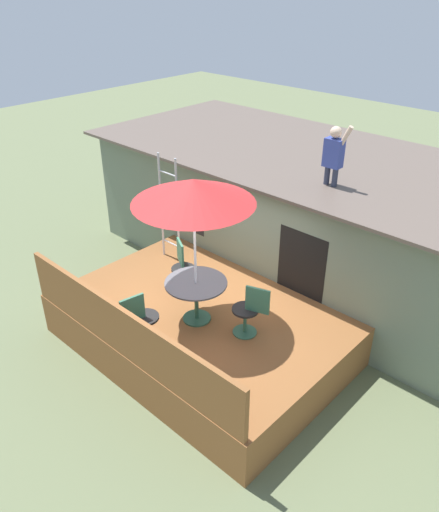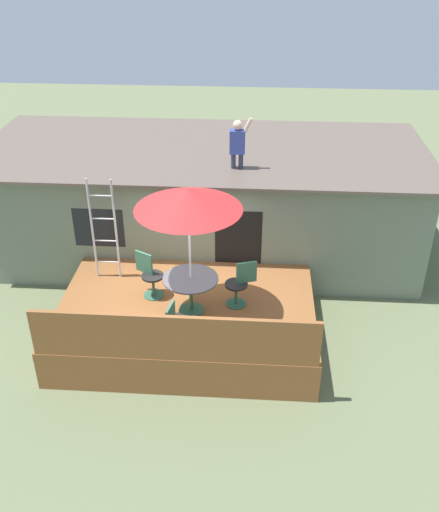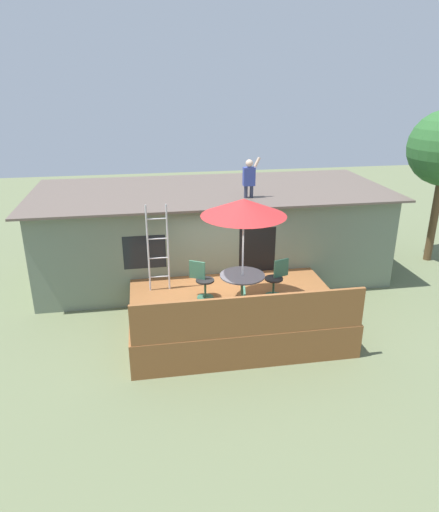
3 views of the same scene
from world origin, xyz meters
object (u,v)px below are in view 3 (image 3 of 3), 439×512
(patio_chair_right, at_px, (276,278))
(step_ladder, at_px, (158,248))
(patio_table, at_px, (242,281))
(patio_umbrella, at_px, (244,207))
(person_figure, at_px, (249,176))
(patio_chair_near, at_px, (244,307))
(patio_chair_left, at_px, (202,280))

(patio_chair_right, bearing_deg, step_ladder, -34.70)
(patio_table, height_order, patio_umbrella, patio_umbrella)
(person_figure, bearing_deg, patio_umbrella, -105.55)
(patio_chair_near, bearing_deg, patio_umbrella, 0.00)
(patio_table, bearing_deg, person_figure, 74.45)
(patio_umbrella, height_order, person_figure, person_figure)
(patio_table, relative_size, patio_chair_left, 1.13)
(patio_table, distance_m, patio_chair_left, 1.01)
(step_ladder, bearing_deg, patio_chair_near, -51.94)
(patio_chair_near, bearing_deg, step_ladder, 48.50)
(patio_umbrella, xyz_separation_m, patio_chair_right, (0.91, 0.30, -1.89))
(patio_umbrella, bearing_deg, patio_chair_left, 150.11)
(patio_chair_right, bearing_deg, patio_table, 0.00)
(person_figure, xyz_separation_m, patio_chair_left, (-1.61, -2.16, -2.02))
(patio_chair_near, bearing_deg, person_figure, -3.71)
(patio_chair_left, bearing_deg, person_figure, 83.24)
(patio_table, distance_m, step_ladder, 2.23)
(person_figure, xyz_separation_m, patio_chair_right, (0.17, -2.36, -2.02))
(patio_chair_near, bearing_deg, patio_table, 0.00)
(patio_chair_left, bearing_deg, patio_table, -0.00)
(patio_umbrella, distance_m, patio_chair_left, 2.14)
(patio_table, relative_size, patio_chair_near, 1.13)
(patio_chair_right, bearing_deg, person_figure, -104.32)
(step_ladder, distance_m, patio_chair_left, 1.33)
(step_ladder, xyz_separation_m, patio_chair_near, (1.67, -2.14, -0.64))
(patio_umbrella, height_order, patio_chair_near, patio_umbrella)
(patio_umbrella, relative_size, patio_chair_left, 2.76)
(patio_umbrella, xyz_separation_m, person_figure, (0.74, 2.66, 0.13))
(patio_umbrella, bearing_deg, person_figure, 74.45)
(step_ladder, distance_m, patio_chair_near, 2.79)
(step_ladder, relative_size, patio_chair_left, 2.39)
(patio_umbrella, bearing_deg, patio_chair_right, 18.37)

